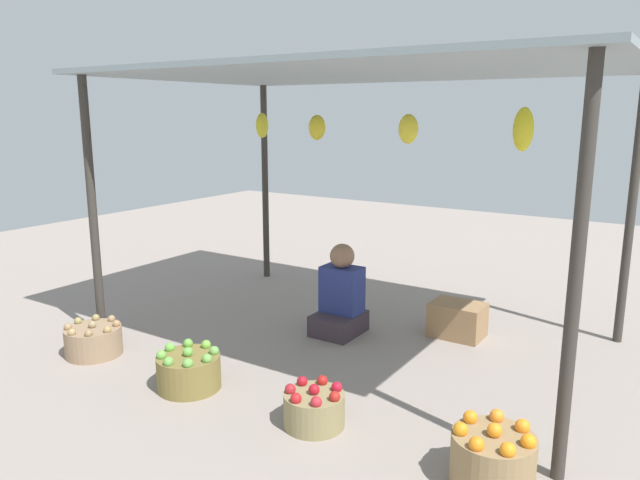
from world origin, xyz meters
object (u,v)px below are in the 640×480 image
object	(u,v)px
vendor_person	(341,299)
basket_potatoes	(94,340)
basket_green_apples	(189,371)
basket_red_apples	(314,408)
wooden_crate_near_vendor	(457,320)
basket_oranges	(493,458)

from	to	relation	value
vendor_person	basket_potatoes	distance (m)	2.02
basket_potatoes	basket_green_apples	xyz separation A→B (m)	(1.05, -0.01, 0.01)
basket_red_apples	vendor_person	bearing A→B (deg)	115.40
vendor_person	basket_green_apples	size ratio (longest dim) A/B	1.79
basket_green_apples	basket_red_apples	size ratio (longest dim) A/B	1.17
vendor_person	basket_red_apples	xyz separation A→B (m)	(0.68, -1.43, -0.18)
wooden_crate_near_vendor	basket_potatoes	bearing A→B (deg)	-139.29
basket_red_apples	basket_potatoes	bearing A→B (deg)	-178.99
basket_green_apples	wooden_crate_near_vendor	xyz separation A→B (m)	(1.20, 1.95, 0.02)
basket_oranges	basket_red_apples	bearing A→B (deg)	-179.80
basket_green_apples	basket_potatoes	bearing A→B (deg)	179.30
basket_green_apples	wooden_crate_near_vendor	bearing A→B (deg)	58.39
basket_red_apples	basket_oranges	bearing A→B (deg)	0.20
basket_red_apples	basket_oranges	world-z (taller)	basket_oranges
vendor_person	basket_red_apples	bearing A→B (deg)	-64.60
basket_green_apples	wooden_crate_near_vendor	world-z (taller)	basket_green_apples
basket_potatoes	wooden_crate_near_vendor	bearing A→B (deg)	40.71
basket_green_apples	basket_oranges	world-z (taller)	basket_oranges
basket_red_apples	basket_oranges	size ratio (longest dim) A/B	0.88
basket_oranges	basket_potatoes	bearing A→B (deg)	-179.27
vendor_person	basket_potatoes	size ratio (longest dim) A/B	1.80
basket_oranges	wooden_crate_near_vendor	world-z (taller)	basket_oranges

